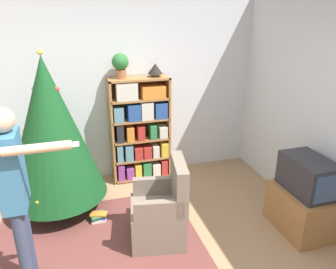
% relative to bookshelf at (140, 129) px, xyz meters
% --- Properties ---
extents(wall_back, '(8.00, 0.10, 2.60)m').
position_rel_bookshelf_xyz_m(wall_back, '(-0.54, 0.23, 0.54)').
color(wall_back, silver).
rests_on(wall_back, ground_plane).
extents(area_rug, '(2.15, 2.16, 0.01)m').
position_rel_bookshelf_xyz_m(area_rug, '(-0.77, -1.59, -0.76)').
color(area_rug, brown).
rests_on(area_rug, ground_plane).
extents(bookshelf, '(0.84, 0.30, 1.50)m').
position_rel_bookshelf_xyz_m(bookshelf, '(0.00, 0.00, 0.00)').
color(bookshelf, '#A8703D').
rests_on(bookshelf, ground_plane).
extents(tv_stand, '(0.51, 0.70, 0.49)m').
position_rel_bookshelf_xyz_m(tv_stand, '(1.47, -1.73, -0.51)').
color(tv_stand, '#996638').
rests_on(tv_stand, ground_plane).
extents(television, '(0.38, 0.61, 0.39)m').
position_rel_bookshelf_xyz_m(television, '(1.47, -1.74, -0.07)').
color(television, '#28282D').
rests_on(television, tv_stand).
extents(game_remote, '(0.04, 0.12, 0.02)m').
position_rel_bookshelf_xyz_m(game_remote, '(1.31, -1.94, -0.25)').
color(game_remote, white).
rests_on(game_remote, tv_stand).
extents(christmas_tree, '(1.18, 1.18, 1.97)m').
position_rel_bookshelf_xyz_m(christmas_tree, '(-1.16, -0.52, 0.30)').
color(christmas_tree, '#4C3323').
rests_on(christmas_tree, ground_plane).
extents(armchair, '(0.66, 0.66, 0.92)m').
position_rel_bookshelf_xyz_m(armchair, '(-0.09, -1.44, -0.44)').
color(armchair, '#7A6B5B').
rests_on(armchair, ground_plane).
extents(standing_person, '(0.63, 0.47, 1.69)m').
position_rel_bookshelf_xyz_m(standing_person, '(-1.39, -1.75, 0.25)').
color(standing_person, '#38425B').
rests_on(standing_person, ground_plane).
extents(potted_plant, '(0.22, 0.22, 0.33)m').
position_rel_bookshelf_xyz_m(potted_plant, '(-0.23, 0.01, 0.93)').
color(potted_plant, '#935B38').
rests_on(potted_plant, bookshelf).
extents(table_lamp, '(0.20, 0.20, 0.18)m').
position_rel_bookshelf_xyz_m(table_lamp, '(0.24, 0.01, 0.84)').
color(table_lamp, '#473828').
rests_on(table_lamp, bookshelf).
extents(book_pile_near_tree, '(0.22, 0.17, 0.10)m').
position_rel_bookshelf_xyz_m(book_pile_near_tree, '(-0.72, -0.92, -0.71)').
color(book_pile_near_tree, beige).
rests_on(book_pile_near_tree, ground_plane).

